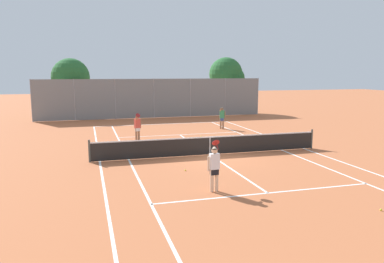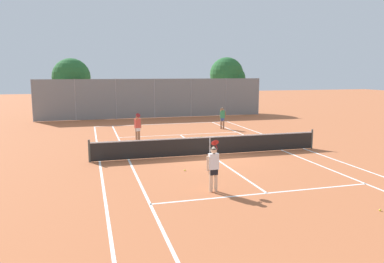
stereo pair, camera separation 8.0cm
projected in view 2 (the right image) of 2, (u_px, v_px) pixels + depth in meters
ground_plane at (210, 155)px, 19.19m from camera, size 120.00×120.00×0.00m
court_line_markings at (210, 155)px, 19.19m from camera, size 11.10×23.90×0.01m
tennis_net at (210, 145)px, 19.11m from camera, size 12.00×0.10×1.07m
player_near_side at (213, 166)px, 13.16m from camera, size 0.64×0.75×1.77m
player_far_left at (138, 126)px, 22.82m from camera, size 0.44×0.89×1.77m
player_far_right at (222, 117)px, 27.76m from camera, size 0.52×0.47×1.60m
loose_tennis_ball_0 at (185, 170)px, 16.03m from camera, size 0.07×0.07×0.07m
loose_tennis_ball_1 at (202, 136)px, 24.46m from camera, size 0.07×0.07×0.07m
loose_tennis_ball_3 at (380, 210)px, 11.41m from camera, size 0.07×0.07×0.07m
back_fence at (154, 98)px, 34.33m from camera, size 20.97×0.08×3.60m
tree_behind_left at (71, 78)px, 34.40m from camera, size 3.45×3.45×5.45m
tree_behind_right at (228, 75)px, 38.96m from camera, size 3.63×3.50×5.71m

